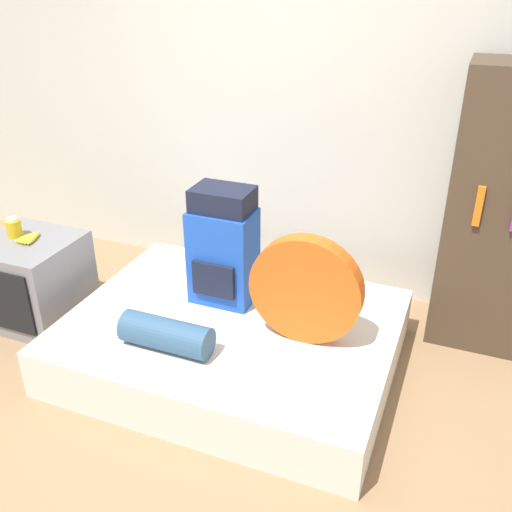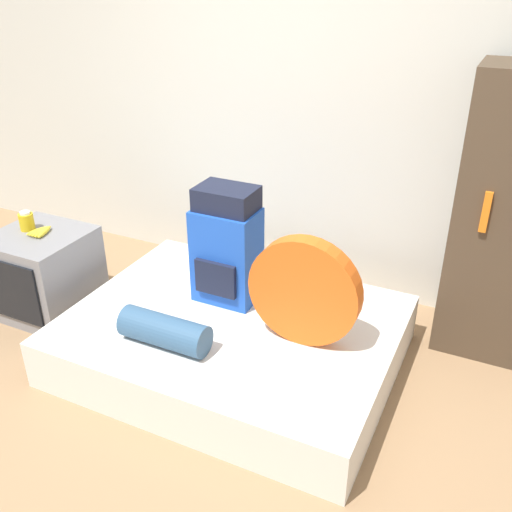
# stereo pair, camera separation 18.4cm
# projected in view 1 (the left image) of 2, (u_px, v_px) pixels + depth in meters

# --- Properties ---
(ground_plane) EXTENTS (16.00, 16.00, 0.00)m
(ground_plane) POSITION_uv_depth(u_px,v_px,m) (180.00, 425.00, 3.00)
(ground_plane) COLOR #997551
(wall_back) EXTENTS (8.00, 0.05, 2.60)m
(wall_back) POSITION_uv_depth(u_px,v_px,m) (293.00, 106.00, 3.85)
(wall_back) COLOR silver
(wall_back) RESTS_ON ground_plane
(bed) EXTENTS (1.89, 1.46, 0.30)m
(bed) POSITION_uv_depth(u_px,v_px,m) (232.00, 340.00, 3.42)
(bed) COLOR silver
(bed) RESTS_ON ground_plane
(backpack) EXTENTS (0.38, 0.30, 0.72)m
(backpack) POSITION_uv_depth(u_px,v_px,m) (223.00, 248.00, 3.40)
(backpack) COLOR blue
(backpack) RESTS_ON bed
(tent_bag) EXTENTS (0.62, 0.10, 0.62)m
(tent_bag) POSITION_uv_depth(u_px,v_px,m) (306.00, 290.00, 3.05)
(tent_bag) COLOR #E05B19
(tent_bag) RESTS_ON bed
(sleeping_roll) EXTENTS (0.51, 0.18, 0.18)m
(sleeping_roll) POSITION_uv_depth(u_px,v_px,m) (166.00, 334.00, 3.06)
(sleeping_roll) COLOR #33567A
(sleeping_roll) RESTS_ON bed
(television) EXTENTS (0.59, 0.59, 0.58)m
(television) POSITION_uv_depth(u_px,v_px,m) (34.00, 280.00, 3.78)
(television) COLOR gray
(television) RESTS_ON ground_plane
(canister) EXTENTS (0.10, 0.10, 0.13)m
(canister) POSITION_uv_depth(u_px,v_px,m) (14.00, 228.00, 3.68)
(canister) COLOR gold
(canister) RESTS_ON television
(banana_bunch) EXTENTS (0.13, 0.18, 0.03)m
(banana_bunch) POSITION_uv_depth(u_px,v_px,m) (30.00, 238.00, 3.65)
(banana_bunch) COLOR yellow
(banana_bunch) RESTS_ON television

